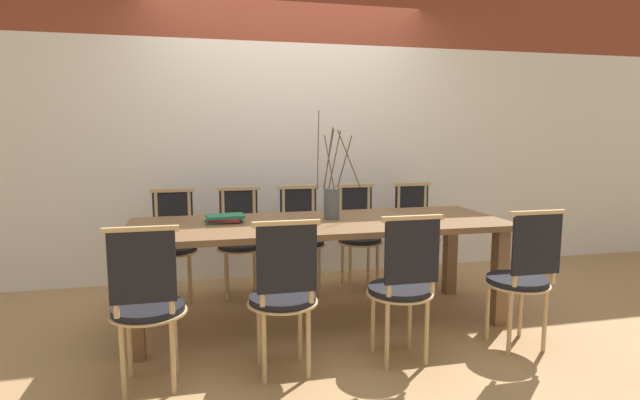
{
  "coord_description": "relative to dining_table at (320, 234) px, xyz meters",
  "views": [
    {
      "loc": [
        -0.78,
        -3.34,
        1.34
      ],
      "look_at": [
        0.0,
        0.0,
        0.87
      ],
      "focal_mm": 28.0,
      "sensor_mm": 36.0,
      "label": 1
    }
  ],
  "objects": [
    {
      "name": "chair_near_leftend",
      "position": [
        -1.09,
        -0.74,
        -0.16
      ],
      "size": [
        0.4,
        0.4,
        0.89
      ],
      "color": "black",
      "rests_on": "ground_plane"
    },
    {
      "name": "vase_centerpiece",
      "position": [
        0.1,
        0.07,
        0.22
      ],
      "size": [
        0.34,
        0.34,
        0.78
      ],
      "color": "#4C5156",
      "rests_on": "dining_table"
    },
    {
      "name": "ground_plane",
      "position": [
        0.0,
        0.0,
        -0.64
      ],
      "size": [
        16.0,
        16.0,
        0.0
      ],
      "primitive_type": "plane",
      "color": "#A87F51"
    },
    {
      "name": "wall_rear",
      "position": [
        0.0,
        1.26,
        0.96
      ],
      "size": [
        12.0,
        0.06,
        3.2
      ],
      "color": "silver",
      "rests_on": "ground_plane"
    },
    {
      "name": "dining_table",
      "position": [
        0.0,
        0.0,
        0.0
      ],
      "size": [
        2.61,
        0.92,
        0.72
      ],
      "color": "brown",
      "rests_on": "ground_plane"
    },
    {
      "name": "chair_far_rightend",
      "position": [
        1.06,
        0.74,
        -0.16
      ],
      "size": [
        0.4,
        0.4,
        0.89
      ],
      "rotation": [
        0.0,
        0.0,
        3.14
      ],
      "color": "black",
      "rests_on": "ground_plane"
    },
    {
      "name": "book_stack",
      "position": [
        -0.65,
        0.11,
        0.12
      ],
      "size": [
        0.27,
        0.2,
        0.05
      ],
      "color": "#1E6B4C",
      "rests_on": "dining_table"
    },
    {
      "name": "chair_far_left",
      "position": [
        -0.5,
        0.74,
        -0.16
      ],
      "size": [
        0.4,
        0.4,
        0.89
      ],
      "rotation": [
        0.0,
        0.0,
        3.14
      ],
      "color": "black",
      "rests_on": "ground_plane"
    },
    {
      "name": "chair_far_leftend",
      "position": [
        -1.04,
        0.74,
        -0.16
      ],
      "size": [
        0.4,
        0.4,
        0.89
      ],
      "rotation": [
        0.0,
        0.0,
        3.14
      ],
      "color": "black",
      "rests_on": "ground_plane"
    },
    {
      "name": "chair_near_right",
      "position": [
        1.1,
        -0.74,
        -0.16
      ],
      "size": [
        0.4,
        0.4,
        0.89
      ],
      "color": "black",
      "rests_on": "ground_plane"
    },
    {
      "name": "chair_far_right",
      "position": [
        0.52,
        0.74,
        -0.16
      ],
      "size": [
        0.4,
        0.4,
        0.89
      ],
      "rotation": [
        0.0,
        0.0,
        3.14
      ],
      "color": "black",
      "rests_on": "ground_plane"
    },
    {
      "name": "chair_far_center",
      "position": [
        0.01,
        0.74,
        -0.16
      ],
      "size": [
        0.4,
        0.4,
        0.89
      ],
      "rotation": [
        0.0,
        0.0,
        3.14
      ],
      "color": "black",
      "rests_on": "ground_plane"
    },
    {
      "name": "chair_near_left",
      "position": [
        -0.38,
        -0.74,
        -0.16
      ],
      "size": [
        0.4,
        0.4,
        0.89
      ],
      "color": "black",
      "rests_on": "ground_plane"
    },
    {
      "name": "chair_near_center",
      "position": [
        0.32,
        -0.74,
        -0.16
      ],
      "size": [
        0.4,
        0.4,
        0.89
      ],
      "color": "black",
      "rests_on": "ground_plane"
    }
  ]
}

